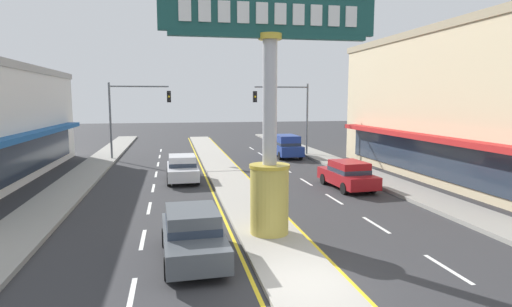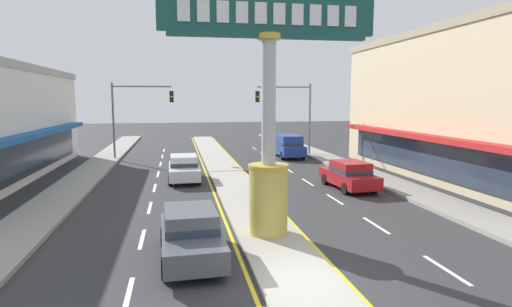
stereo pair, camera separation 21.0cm
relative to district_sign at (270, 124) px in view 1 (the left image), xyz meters
The scene contains 13 objects.
ground_plane 5.85m from the district_sign, 90.00° to the right, with size 160.00×160.00×0.00m, color #303033.
median_strip 14.33m from the district_sign, 90.00° to the left, with size 2.25×52.00×0.14m, color #A39E93.
sidewalk_left 15.26m from the district_sign, 127.00° to the left, with size 2.29×60.00×0.18m, color gray.
sidewalk_right 15.26m from the district_sign, 53.00° to the left, with size 2.29×60.00×0.18m, color gray.
lane_markings 13.06m from the district_sign, 90.00° to the left, with size 8.99×52.00×0.01m.
district_sign is the anchor object (origin of this frame).
storefront_right 17.50m from the district_sign, 28.47° to the left, with size 9.46×22.09×9.07m.
traffic_light_left_side 21.94m from the district_sign, 106.85° to the left, with size 4.86×0.46×6.20m.
traffic_light_right_side 21.56m from the district_sign, 72.85° to the left, with size 4.86×0.46×6.20m.
sedan_near_right_lane 4.55m from the district_sign, 150.62° to the right, with size 1.97×4.37×1.53m.
suv_far_right_lane 21.05m from the district_sign, 73.04° to the left, with size 1.99×4.61×1.90m.
sedan_near_left_lane 9.93m from the district_sign, 49.62° to the left, with size 2.01×4.39×1.53m.
sedan_mid_left_lane 11.97m from the district_sign, 103.94° to the left, with size 1.88×4.32×1.53m.
Camera 1 is at (-3.32, -10.02, 4.89)m, focal length 29.66 mm.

